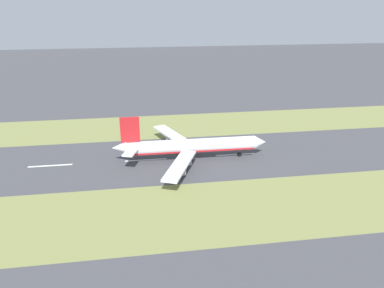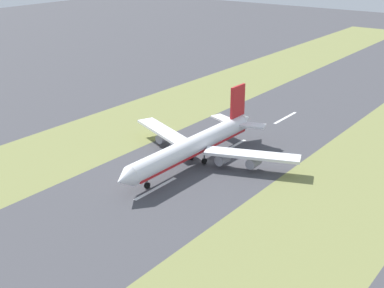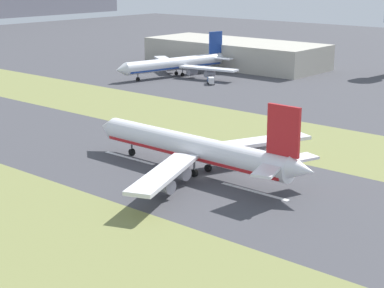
{
  "view_description": "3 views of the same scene",
  "coord_description": "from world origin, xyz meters",
  "views": [
    {
      "loc": [
        150.2,
        -17.78,
        65.72
      ],
      "look_at": [
        1.93,
        4.78,
        7.0
      ],
      "focal_mm": 35.0,
      "sensor_mm": 36.0,
      "label": 1
    },
    {
      "loc": [
        -90.22,
        129.51,
        66.91
      ],
      "look_at": [
        1.93,
        4.78,
        7.0
      ],
      "focal_mm": 50.0,
      "sensor_mm": 36.0,
      "label": 2
    },
    {
      "loc": [
        -111.57,
        -92.72,
        48.34
      ],
      "look_at": [
        1.93,
        4.78,
        7.0
      ],
      "focal_mm": 60.0,
      "sensor_mm": 36.0,
      "label": 3
    }
  ],
  "objects": [
    {
      "name": "airplane_main_jet",
      "position": [
        1.91,
        2.87,
        6.02
      ],
      "size": [
        64.13,
        67.05,
        20.2
      ],
      "color": "white",
      "rests_on": "ground"
    },
    {
      "name": "airplane_parked_apron",
      "position": [
        106.16,
        103.06,
        5.64
      ],
      "size": [
        62.55,
        58.88,
        18.94
      ],
      "color": "silver",
      "rests_on": "ground"
    },
    {
      "name": "grass_median_east",
      "position": [
        45.0,
        0.0,
        0.0
      ],
      "size": [
        40.0,
        600.0,
        0.01
      ],
      "primitive_type": "cube",
      "color": "olive",
      "rests_on": "ground"
    },
    {
      "name": "ground_plane",
      "position": [
        0.0,
        0.0,
        0.0
      ],
      "size": [
        800.0,
        800.0,
        0.0
      ],
      "primitive_type": "plane",
      "color": "#424247"
    },
    {
      "name": "service_truck",
      "position": [
        99.33,
        77.81,
        1.67
      ],
      "size": [
        5.75,
        5.84,
        3.1
      ],
      "color": "#1E51B2",
      "rests_on": "ground"
    },
    {
      "name": "centreline_dash_far",
      "position": [
        0.0,
        24.78,
        0.01
      ],
      "size": [
        1.2,
        18.0,
        0.01
      ],
      "primitive_type": "cube",
      "color": "silver",
      "rests_on": "ground"
    },
    {
      "name": "grass_median_west",
      "position": [
        -45.0,
        0.0,
        0.0
      ],
      "size": [
        40.0,
        600.0,
        0.01
      ],
      "primitive_type": "cube",
      "color": "olive",
      "rests_on": "ground"
    },
    {
      "name": "centreline_dash_mid",
      "position": [
        0.0,
        -15.22,
        0.01
      ],
      "size": [
        1.2,
        18.0,
        0.01
      ],
      "primitive_type": "cube",
      "color": "silver",
      "rests_on": "ground"
    },
    {
      "name": "terminal_building",
      "position": [
        149.41,
        102.84,
        6.22
      ],
      "size": [
        36.0,
        92.98,
        12.45
      ],
      "primitive_type": "cube",
      "color": "#B2AD9E",
      "rests_on": "ground"
    }
  ]
}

